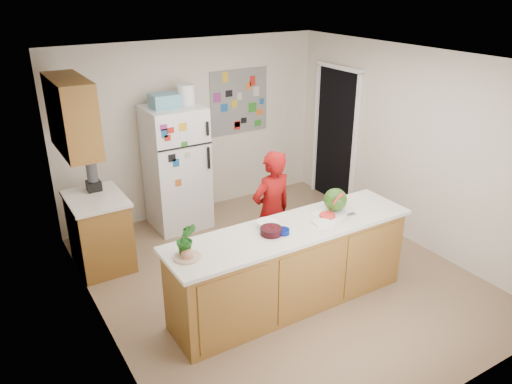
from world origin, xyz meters
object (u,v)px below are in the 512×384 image
refrigerator (176,168)px  watermelon (335,200)px  person (272,212)px  cherry_bowl (271,231)px

refrigerator → watermelon: 2.47m
person → watermelon: person is taller
watermelon → cherry_bowl: watermelon is taller
person → cherry_bowl: 0.90m
person → refrigerator: bearing=-79.2°
refrigerator → watermelon: bearing=-69.5°
watermelon → refrigerator: bearing=110.5°
refrigerator → watermelon: (0.86, -2.31, 0.21)m
person → watermelon: bearing=115.4°
person → cherry_bowl: (-0.48, -0.73, 0.21)m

